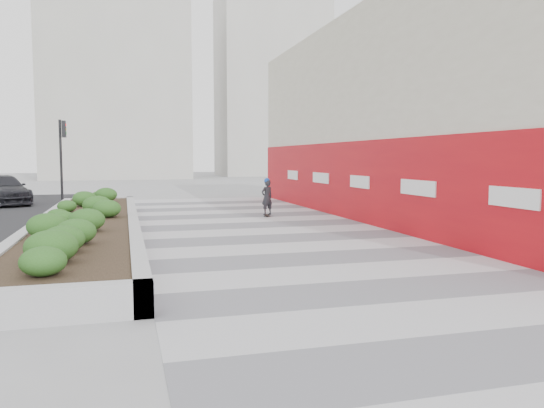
{
  "coord_description": "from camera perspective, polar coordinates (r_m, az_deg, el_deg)",
  "views": [
    {
      "loc": [
        -4.38,
        -9.86,
        2.38
      ],
      "look_at": [
        -0.45,
        4.25,
        1.1
      ],
      "focal_mm": 35.0,
      "sensor_mm": 36.0,
      "label": 1
    }
  ],
  "objects": [
    {
      "name": "car_dark",
      "position": [
        30.3,
        -27.1,
        1.35
      ],
      "size": [
        3.88,
        5.53,
        1.49
      ],
      "primitive_type": "imported",
      "rotation": [
        0.0,
        0.0,
        0.39
      ],
      "color": "black",
      "rests_on": "ground"
    },
    {
      "name": "planter",
      "position": [
        17.01,
        -19.26,
        -1.91
      ],
      "size": [
        3.0,
        18.0,
        0.9
      ],
      "color": "#9E9EA0",
      "rests_on": "ground"
    },
    {
      "name": "distant_bldg_north_r",
      "position": [
        73.13,
        -0.09,
        12.56
      ],
      "size": [
        14.0,
        10.0,
        24.0
      ],
      "primitive_type": "cube",
      "color": "#ADAAA3",
      "rests_on": "ground"
    },
    {
      "name": "ground",
      "position": [
        11.05,
        8.25,
        -7.5
      ],
      "size": [
        160.0,
        160.0,
        0.0
      ],
      "primitive_type": "plane",
      "color": "gray",
      "rests_on": "ground"
    },
    {
      "name": "traffic_signal_near",
      "position": [
        27.51,
        -21.63,
        5.44
      ],
      "size": [
        0.33,
        0.28,
        4.2
      ],
      "color": "black",
      "rests_on": "ground"
    },
    {
      "name": "walkway",
      "position": [
        13.79,
        3.19,
        -4.93
      ],
      "size": [
        8.0,
        36.0,
        0.01
      ],
      "primitive_type": "cube",
      "color": "#A8A8AD",
      "rests_on": "ground"
    },
    {
      "name": "manhole_cover",
      "position": [
        13.96,
        5.14,
        -4.83
      ],
      "size": [
        0.44,
        0.44,
        0.01
      ],
      "primitive_type": "cylinder",
      "color": "#595654",
      "rests_on": "ground"
    },
    {
      "name": "distant_bldg_north_l",
      "position": [
        65.3,
        -16.36,
        11.5
      ],
      "size": [
        16.0,
        12.0,
        20.0
      ],
      "primitive_type": "cube",
      "color": "#ADAAA3",
      "rests_on": "ground"
    },
    {
      "name": "skateboarder",
      "position": [
        21.41,
        -0.55,
        0.75
      ],
      "size": [
        0.61,
        0.75,
        1.57
      ],
      "rotation": [
        0.0,
        0.0,
        -0.25
      ],
      "color": "beige",
      "rests_on": "ground"
    },
    {
      "name": "building",
      "position": [
        22.05,
        15.66,
        8.97
      ],
      "size": [
        6.04,
        24.08,
        8.0
      ],
      "color": "beige",
      "rests_on": "ground"
    }
  ]
}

